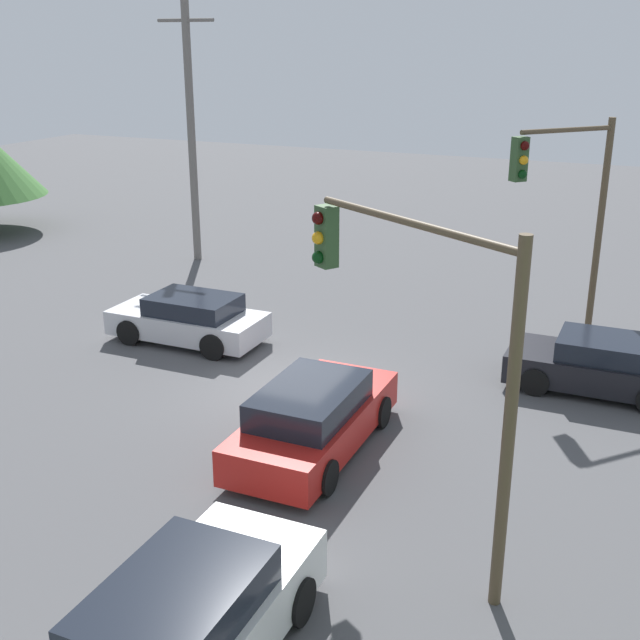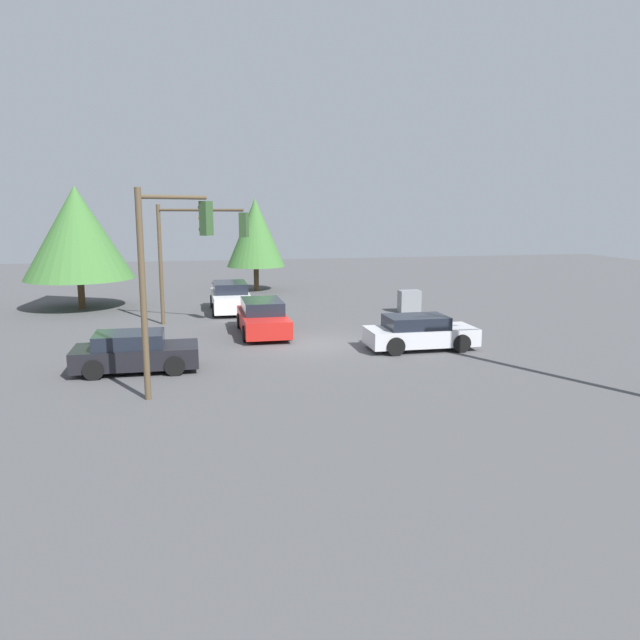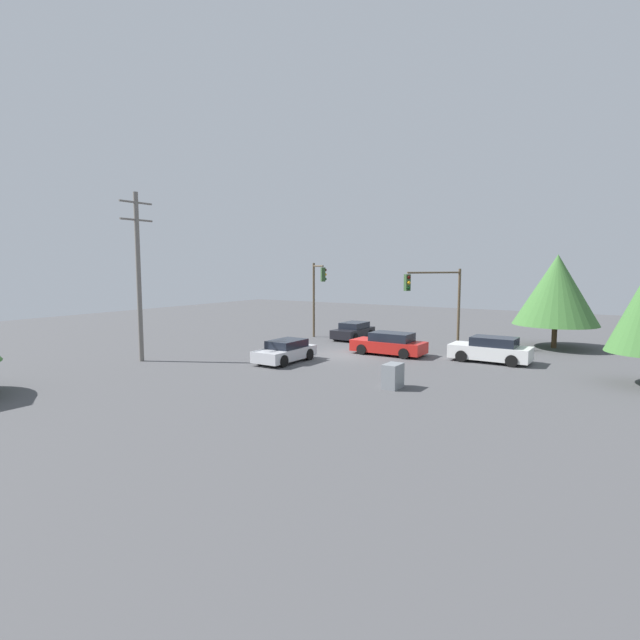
% 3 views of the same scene
% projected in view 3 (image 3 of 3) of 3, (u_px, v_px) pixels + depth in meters
% --- Properties ---
extents(ground_plane, '(80.00, 80.00, 0.00)m').
position_uv_depth(ground_plane, '(343.00, 355.00, 31.95)').
color(ground_plane, '#4C4C4F').
extents(sedan_silver, '(4.19, 1.93, 1.31)m').
position_uv_depth(sedan_silver, '(285.00, 351.00, 29.58)').
color(sedan_silver, silver).
rests_on(sedan_silver, ground_plane).
extents(sedan_white, '(2.02, 4.59, 1.51)m').
position_uv_depth(sedan_white, '(491.00, 350.00, 29.53)').
color(sedan_white, silver).
rests_on(sedan_white, ground_plane).
extents(sedan_red, '(2.00, 4.70, 1.45)m').
position_uv_depth(sedan_red, '(389.00, 344.00, 32.00)').
color(sedan_red, red).
rests_on(sedan_red, ground_plane).
extents(sedan_dark, '(4.05, 1.95, 1.31)m').
position_uv_depth(sedan_dark, '(353.00, 331.00, 38.95)').
color(sedan_dark, black).
rests_on(sedan_dark, ground_plane).
extents(traffic_signal_main, '(3.96, 2.53, 5.51)m').
position_uv_depth(traffic_signal_main, '(437.00, 294.00, 32.77)').
color(traffic_signal_main, brown).
rests_on(traffic_signal_main, ground_plane).
extents(traffic_signal_cross, '(2.15, 2.36, 5.93)m').
position_uv_depth(traffic_signal_cross, '(318.00, 288.00, 38.75)').
color(traffic_signal_cross, brown).
rests_on(traffic_signal_cross, ground_plane).
extents(utility_pole_tall, '(2.20, 0.28, 9.96)m').
position_uv_depth(utility_pole_tall, '(138.00, 273.00, 29.37)').
color(utility_pole_tall, slate).
rests_on(utility_pole_tall, ground_plane).
extents(electrical_cabinet, '(1.08, 0.70, 1.15)m').
position_uv_depth(electrical_cabinet, '(393.00, 376.00, 23.19)').
color(electrical_cabinet, gray).
rests_on(electrical_cabinet, ground_plane).
extents(tree_corner, '(5.65, 5.65, 6.48)m').
position_uv_depth(tree_corner, '(557.00, 290.00, 34.39)').
color(tree_corner, '#4C3823').
rests_on(tree_corner, ground_plane).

